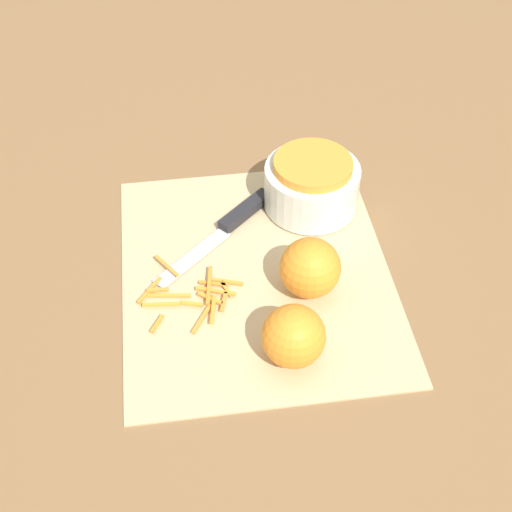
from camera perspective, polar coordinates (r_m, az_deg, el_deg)
ground_plane at (r=1.01m, az=0.00°, el=-1.43°), size 4.00×4.00×0.00m
cutting_board at (r=1.01m, az=0.00°, el=-1.32°), size 0.45×0.38×0.01m
bowl_speckled at (r=1.09m, az=4.48°, el=5.79°), size 0.14×0.14×0.08m
knife at (r=1.08m, az=-1.62°, el=2.87°), size 0.18×0.20×0.02m
orange_left at (r=0.88m, az=3.02°, el=-6.43°), size 0.08×0.08×0.08m
orange_right at (r=0.96m, az=4.35°, el=-0.96°), size 0.08×0.08×0.08m
peel_pile at (r=0.98m, az=-5.06°, el=-3.08°), size 0.15×0.15×0.01m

